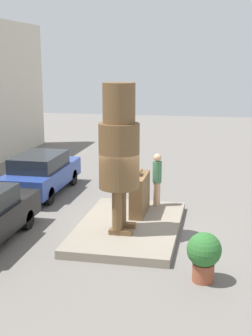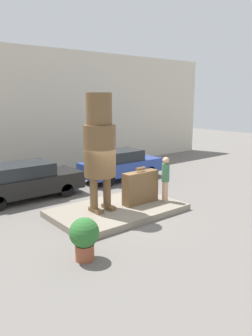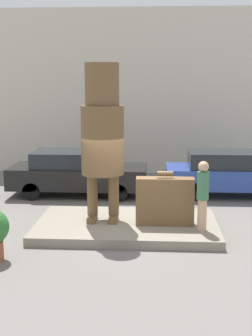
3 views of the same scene
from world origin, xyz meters
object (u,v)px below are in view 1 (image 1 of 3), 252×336
at_px(giant_suitcase, 140,194).
at_px(tourist, 157,177).
at_px(statue_figure, 119,147).
at_px(parked_car_blue, 41,173).
at_px(planter_pot, 204,254).

distance_m(giant_suitcase, tourist, 1.08).
height_order(statue_figure, parked_car_blue, statue_figure).
bearing_deg(parked_car_blue, planter_pot, -134.20).
bearing_deg(giant_suitcase, statue_figure, 169.66).
relative_size(tourist, planter_pot, 1.50).
height_order(giant_suitcase, parked_car_blue, giant_suitcase).
relative_size(parked_car_blue, planter_pot, 3.74).
distance_m(giant_suitcase, planter_pot, 4.47).
distance_m(statue_figure, parked_car_blue, 5.86).
bearing_deg(planter_pot, parked_car_blue, 45.80).
xyz_separation_m(tourist, planter_pot, (-4.84, -1.74, -0.53)).
xyz_separation_m(giant_suitcase, parked_car_blue, (2.29, 4.20, -0.04)).
xyz_separation_m(statue_figure, parked_car_blue, (3.96, 3.90, -1.87)).
bearing_deg(giant_suitcase, tourist, -24.51).
bearing_deg(parked_car_blue, statue_figure, -135.44).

